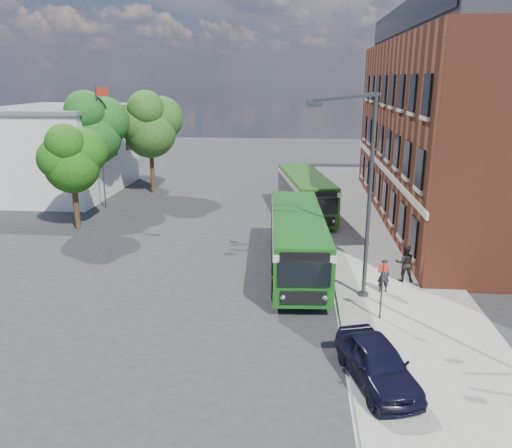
# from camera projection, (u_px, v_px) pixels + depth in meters

# --- Properties ---
(ground) EXTENTS (120.00, 120.00, 0.00)m
(ground) POSITION_uv_depth(u_px,v_px,m) (252.00, 278.00, 24.81)
(ground) COLOR #272729
(ground) RESTS_ON ground
(pavement) EXTENTS (6.00, 48.00, 0.15)m
(pavement) POSITION_uv_depth(u_px,v_px,m) (373.00, 232.00, 31.86)
(pavement) COLOR gray
(pavement) RESTS_ON ground
(kerb_line) EXTENTS (0.12, 48.00, 0.01)m
(kerb_line) POSITION_uv_depth(u_px,v_px,m) (325.00, 232.00, 32.13)
(kerb_line) COLOR beige
(kerb_line) RESTS_ON ground
(brick_office) EXTENTS (12.10, 26.00, 14.20)m
(brick_office) POSITION_uv_depth(u_px,v_px,m) (478.00, 118.00, 33.18)
(brick_office) COLOR brown
(brick_office) RESTS_ON ground
(white_building) EXTENTS (9.40, 13.40, 7.30)m
(white_building) POSITION_uv_depth(u_px,v_px,m) (62.00, 150.00, 42.47)
(white_building) COLOR silver
(white_building) RESTS_ON ground
(flagpole) EXTENTS (0.95, 0.10, 9.00)m
(flagpole) POSITION_uv_depth(u_px,v_px,m) (101.00, 143.00, 36.87)
(flagpole) COLOR #383A3D
(flagpole) RESTS_ON ground
(street_lamp) EXTENTS (2.96, 2.38, 9.00)m
(street_lamp) POSITION_uv_depth(u_px,v_px,m) (361.00, 195.00, 21.15)
(street_lamp) COLOR #383A3D
(street_lamp) RESTS_ON ground
(bus_stop_sign) EXTENTS (0.35, 0.08, 2.52)m
(bus_stop_sign) POSITION_uv_depth(u_px,v_px,m) (382.00, 287.00, 19.91)
(bus_stop_sign) COLOR #383A3D
(bus_stop_sign) RESTS_ON ground
(bus_front) EXTENTS (3.18, 10.85, 3.02)m
(bus_front) POSITION_uv_depth(u_px,v_px,m) (297.00, 237.00, 25.14)
(bus_front) COLOR #154F15
(bus_front) RESTS_ON ground
(bus_rear) EXTENTS (4.31, 10.01, 3.02)m
(bus_rear) POSITION_uv_depth(u_px,v_px,m) (305.00, 191.00, 35.39)
(bus_rear) COLOR #225513
(bus_rear) RESTS_ON ground
(parked_car) EXTENTS (2.71, 4.42, 1.41)m
(parked_car) POSITION_uv_depth(u_px,v_px,m) (377.00, 362.00, 15.85)
(parked_car) COLOR black
(parked_car) RESTS_ON pavement
(pedestrian_a) EXTENTS (0.63, 0.47, 1.57)m
(pedestrian_a) POSITION_uv_depth(u_px,v_px,m) (383.00, 276.00, 22.61)
(pedestrian_a) COLOR black
(pedestrian_a) RESTS_ON pavement
(pedestrian_b) EXTENTS (0.90, 0.70, 1.83)m
(pedestrian_b) POSITION_uv_depth(u_px,v_px,m) (405.00, 263.00, 23.80)
(pedestrian_b) COLOR black
(pedestrian_b) RESTS_ON pavement
(tree_left) EXTENTS (4.08, 3.88, 6.89)m
(tree_left) POSITION_uv_depth(u_px,v_px,m) (72.00, 158.00, 31.66)
(tree_left) COLOR #3B2415
(tree_left) RESTS_ON ground
(tree_mid) EXTENTS (5.17, 4.91, 8.72)m
(tree_mid) POSITION_uv_depth(u_px,v_px,m) (92.00, 128.00, 38.00)
(tree_mid) COLOR #3B2415
(tree_mid) RESTS_ON ground
(tree_right) EXTENTS (5.12, 4.87, 8.64)m
(tree_right) POSITION_uv_depth(u_px,v_px,m) (150.00, 124.00, 41.64)
(tree_right) COLOR #3B2415
(tree_right) RESTS_ON ground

